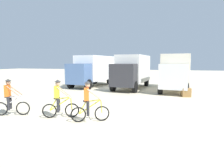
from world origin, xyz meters
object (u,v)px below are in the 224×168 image
at_px(box_truck_cream_rv, 176,71).
at_px(cyclist_cowboy_hat, 59,100).
at_px(cyclist_orange_shirt, 10,99).
at_px(box_truck_avon_van, 93,69).
at_px(box_truck_white_box, 132,70).
at_px(cyclist_near_camera, 89,103).
at_px(supply_crate, 186,92).

height_order(box_truck_cream_rv, cyclist_cowboy_hat, box_truck_cream_rv).
xyz_separation_m(box_truck_cream_rv, cyclist_orange_shirt, (-8.11, -11.38, -1.03)).
bearing_deg(box_truck_avon_van, cyclist_cowboy_hat, -74.99).
bearing_deg(box_truck_avon_van, box_truck_white_box, -7.97).
height_order(box_truck_avon_van, cyclist_orange_shirt, box_truck_avon_van).
bearing_deg(box_truck_cream_rv, cyclist_near_camera, -109.55).
distance_m(cyclist_orange_shirt, supply_crate, 11.93).
xyz_separation_m(box_truck_avon_van, cyclist_cowboy_hat, (3.23, -12.03, -1.03)).
xyz_separation_m(box_truck_avon_van, supply_crate, (9.44, -4.28, -1.54)).
distance_m(box_truck_avon_van, cyclist_orange_shirt, 12.44).
bearing_deg(supply_crate, box_truck_cream_rv, 101.16).
xyz_separation_m(box_truck_avon_van, box_truck_cream_rv, (8.79, -1.00, 0.00)).
height_order(box_truck_avon_van, box_truck_white_box, same).
xyz_separation_m(box_truck_white_box, box_truck_cream_rv, (4.23, -0.36, 0.00)).
bearing_deg(cyclist_near_camera, supply_crate, 59.71).
xyz_separation_m(box_truck_avon_van, cyclist_orange_shirt, (0.68, -12.38, -1.03)).
bearing_deg(box_truck_avon_van, cyclist_orange_shirt, -86.84).
distance_m(box_truck_avon_van, supply_crate, 10.48).
bearing_deg(supply_crate, box_truck_white_box, 143.24).
height_order(box_truck_avon_van, supply_crate, box_truck_avon_van).
bearing_deg(box_truck_cream_rv, box_truck_white_box, 175.12).
bearing_deg(supply_crate, box_truck_avon_van, 155.60).
bearing_deg(box_truck_cream_rv, cyclist_cowboy_hat, -116.77).
bearing_deg(cyclist_cowboy_hat, box_truck_white_box, 83.31).
height_order(box_truck_avon_van, cyclist_cowboy_hat, box_truck_avon_van).
bearing_deg(cyclist_orange_shirt, cyclist_near_camera, 2.48).
relative_size(box_truck_avon_van, cyclist_cowboy_hat, 3.84).
xyz_separation_m(cyclist_orange_shirt, cyclist_cowboy_hat, (2.54, 0.34, 0.00)).
distance_m(box_truck_white_box, supply_crate, 6.28).
relative_size(cyclist_orange_shirt, cyclist_cowboy_hat, 1.00).
relative_size(box_truck_cream_rv, supply_crate, 10.33).
bearing_deg(supply_crate, cyclist_orange_shirt, -137.24).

